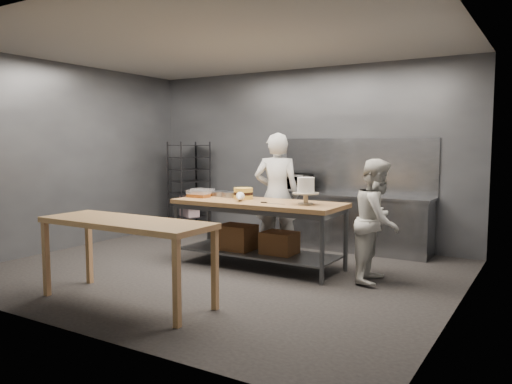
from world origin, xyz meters
TOP-DOWN VIEW (x-y plane):
  - ground at (0.00, 0.00)m, footprint 6.00×6.00m
  - back_wall at (0.00, 2.50)m, footprint 6.00×0.04m
  - work_table at (0.29, 0.47)m, footprint 2.40×0.90m
  - near_counter at (-0.08, -1.62)m, footprint 2.00×0.70m
  - back_counter at (1.00, 2.18)m, footprint 2.60×0.60m
  - splashback_panel at (1.00, 2.48)m, footprint 2.60×0.02m
  - speed_rack at (-2.22, 2.10)m, footprint 0.81×0.83m
  - chef_behind at (0.22, 1.17)m, footprint 0.80×0.66m
  - chef_right at (1.96, 0.59)m, footprint 0.63×0.78m
  - microwave at (0.00, 2.18)m, footprint 0.54×0.37m
  - frosted_cake_stand at (1.05, 0.44)m, footprint 0.34×0.34m
  - layer_cake at (-0.01, 0.59)m, footprint 0.27×0.27m
  - cake_pans at (-0.41, 0.72)m, footprint 0.47×0.29m
  - piping_bag at (0.15, 0.24)m, footprint 0.29×0.39m
  - offset_spatula at (0.58, 0.31)m, footprint 0.36×0.02m
  - pastry_clamshells at (-0.73, 0.53)m, footprint 0.40×0.43m

SIDE VIEW (x-z plane):
  - ground at x=0.00m, z-range 0.00..0.00m
  - back_counter at x=1.00m, z-range 0.00..0.90m
  - work_table at x=0.29m, z-range 0.11..1.03m
  - chef_right at x=1.96m, z-range 0.00..1.53m
  - near_counter at x=-0.08m, z-range 0.36..1.26m
  - speed_rack at x=-2.22m, z-range -0.02..1.73m
  - offset_spatula at x=0.58m, z-range 0.92..0.93m
  - chef_behind at x=0.22m, z-range 0.00..1.87m
  - cake_pans at x=-0.41m, z-range 0.92..1.00m
  - pastry_clamshells at x=-0.73m, z-range 0.92..1.03m
  - piping_bag at x=0.15m, z-range 0.92..1.04m
  - layer_cake at x=-0.01m, z-range 0.92..1.08m
  - microwave at x=0.00m, z-range 0.90..1.20m
  - frosted_cake_stand at x=1.05m, z-range 0.96..1.32m
  - splashback_panel at x=1.00m, z-range 0.90..1.80m
  - back_wall at x=0.00m, z-range 0.00..3.00m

